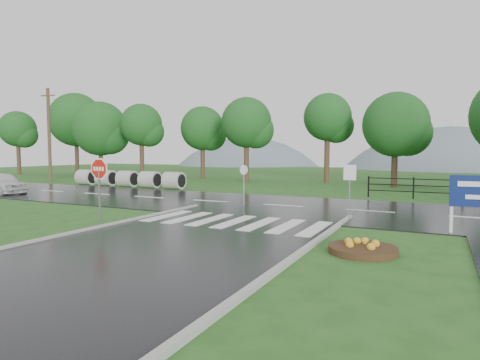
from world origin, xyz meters
The scene contains 13 objects.
ground centered at (0.00, 0.00, 0.00)m, with size 120.00×120.00×0.00m, color #23531B.
main_road centered at (0.00, 10.00, 0.00)m, with size 90.00×8.00×0.04m, color black.
crosswalk centered at (0.00, 5.00, 0.06)m, with size 6.50×2.80×0.02m.
fence_west centered at (7.75, 16.00, 0.72)m, with size 9.58×0.08×1.20m.
hills centered at (3.49, 65.00, -15.54)m, with size 102.00×48.00×48.00m.
treeline centered at (1.00, 24.00, 0.00)m, with size 83.20×5.20×10.00m.
culvert_pipes centered at (-14.09, 15.00, 0.60)m, with size 9.70×1.20×1.20m.
stop_sign centered at (-4.81, 3.26, 1.76)m, with size 1.12×0.06×2.51m.
flower_bed centered at (4.91, 2.62, 0.13)m, with size 1.73×1.73×0.35m.
reg_sign_small centered at (3.62, 7.40, 1.49)m, with size 0.47×0.06×2.10m.
reg_sign_round centered at (-1.64, 9.15, 1.27)m, with size 0.45×0.11×1.97m.
car_white centered at (-17.52, 7.69, 0.00)m, with size 3.96×1.59×1.35m, color silver.
utility_pole_west centered at (-23.06, 15.50, 4.04)m, with size 1.41×0.33×7.94m.
Camera 1 is at (6.59, -7.80, 2.58)m, focal length 30.00 mm.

